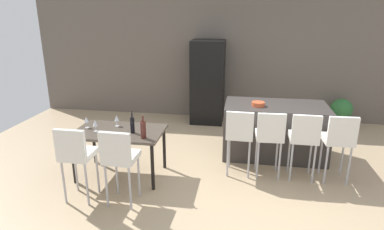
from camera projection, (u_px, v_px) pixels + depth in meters
The scene contains 18 objects.
ground_plane at pixel (241, 169), 5.30m from camera, with size 10.00×10.00×0.00m, color tan.
back_wall at pixel (246, 56), 7.44m from camera, with size 10.00×0.12×2.90m, color #665B51.
kitchen_island at pixel (274, 130), 5.70m from camera, with size 1.72×0.91×0.92m, color #383330.
bar_chair_left at pixel (240, 132), 4.93m from camera, with size 0.41×0.41×1.05m.
bar_chair_middle at pixel (270, 134), 4.86m from camera, with size 0.42×0.42×1.05m.
bar_chair_right at pixel (304, 136), 4.78m from camera, with size 0.41×0.41×1.05m.
bar_chair_far at pixel (339, 138), 4.71m from camera, with size 0.41×0.41×1.05m.
dining_table at pixel (120, 135), 4.91m from camera, with size 1.31×0.81×0.74m.
dining_chair_near at pixel (76, 153), 4.23m from camera, with size 0.40×0.40×1.05m.
dining_chair_far at pixel (119, 156), 4.14m from camera, with size 0.41×0.41×1.05m.
wine_bottle_right at pixel (143, 130), 4.55m from camera, with size 0.08×0.08×0.33m.
wine_bottle_left at pixel (132, 125), 4.76m from camera, with size 0.06×0.06×0.33m.
wine_glass_middle at pixel (95, 123), 4.81m from camera, with size 0.07×0.07×0.17m.
wine_glass_far at pixel (117, 118), 5.03m from camera, with size 0.07×0.07×0.17m.
wine_glass_near at pixel (86, 120), 4.96m from camera, with size 0.07×0.07×0.17m.
refrigerator at pixel (208, 82), 7.31m from camera, with size 0.72×0.68×1.84m, color black.
fruit_bowl at pixel (258, 104), 5.47m from camera, with size 0.22×0.22×0.07m, color #C6512D.
potted_plant at pixel (341, 111), 7.03m from camera, with size 0.46×0.46×0.66m.
Camera 1 is at (-0.02, -4.85, 2.45)m, focal length 30.65 mm.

